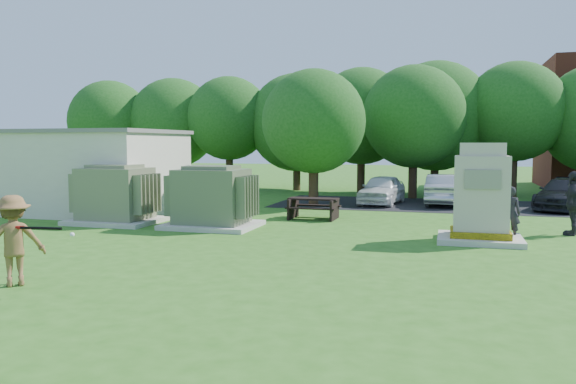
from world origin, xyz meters
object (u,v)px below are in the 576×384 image
(generator_cabinet, at_px, (481,199))
(picnic_table, at_px, (314,206))
(transformer_right, at_px, (212,199))
(person_by_generator, at_px, (510,213))
(batter, at_px, (14,241))
(car_silver_a, at_px, (445,189))
(car_white, at_px, (382,189))
(person_walking_right, at_px, (573,203))
(car_dark, at_px, (565,194))
(transformer_left, at_px, (116,196))

(generator_cabinet, height_order, picnic_table, generator_cabinet)
(transformer_right, bearing_deg, generator_cabinet, -2.96)
(person_by_generator, bearing_deg, batter, 48.76)
(picnic_table, distance_m, batter, 11.72)
(person_by_generator, distance_m, car_silver_a, 9.38)
(generator_cabinet, distance_m, car_white, 10.09)
(picnic_table, xyz_separation_m, car_white, (1.83, 5.88, 0.19))
(generator_cabinet, xyz_separation_m, picnic_table, (-5.73, 3.41, -0.75))
(transformer_right, relative_size, person_by_generator, 1.91)
(picnic_table, xyz_separation_m, person_walking_right, (8.51, -1.39, 0.49))
(person_walking_right, xyz_separation_m, car_dark, (1.06, 7.26, -0.33))
(transformer_left, height_order, picnic_table, transformer_left)
(transformer_left, distance_m, person_walking_right, 15.07)
(car_white, bearing_deg, car_dark, 6.95)
(person_walking_right, distance_m, car_silver_a, 8.69)
(person_by_generator, bearing_deg, transformer_right, 9.63)
(transformer_left, distance_m, car_silver_a, 14.53)
(car_white, bearing_deg, batter, -99.94)
(transformer_right, xyz_separation_m, person_by_generator, (9.37, 0.18, -0.18))
(batter, bearing_deg, picnic_table, -151.14)
(transformer_left, distance_m, car_dark, 18.33)
(transformer_right, bearing_deg, batter, -94.12)
(person_walking_right, bearing_deg, picnic_table, -81.08)
(person_by_generator, height_order, car_white, person_by_generator)
(transformer_right, distance_m, person_by_generator, 9.37)
(transformer_left, bearing_deg, car_white, 46.79)
(transformer_right, bearing_deg, picnic_table, 46.82)
(transformer_right, height_order, car_dark, transformer_right)
(generator_cabinet, xyz_separation_m, batter, (-9.11, -7.81, -0.34))
(transformer_right, xyz_separation_m, car_dark, (12.35, 8.84, -0.31))
(person_by_generator, bearing_deg, generator_cabinet, 44.46)
(batter, relative_size, car_white, 0.45)
(transformer_left, relative_size, car_white, 0.75)
(batter, bearing_deg, person_by_generator, 175.85)
(generator_cabinet, xyz_separation_m, car_white, (-3.90, 9.29, -0.56))
(transformer_left, bearing_deg, car_silver_a, 40.09)
(batter, relative_size, car_silver_a, 0.42)
(batter, height_order, person_by_generator, batter)
(car_silver_a, bearing_deg, batter, 67.94)
(car_white, bearing_deg, picnic_table, -100.29)
(transformer_right, xyz_separation_m, person_walking_right, (11.29, 1.58, 0.02))
(transformer_left, distance_m, picnic_table, 7.14)
(car_white, relative_size, car_dark, 0.88)
(transformer_right, height_order, batter, transformer_right)
(transformer_left, xyz_separation_m, car_dark, (16.05, 8.84, -0.31))
(car_dark, bearing_deg, picnic_table, -127.62)
(transformer_left, relative_size, generator_cabinet, 1.06)
(transformer_right, distance_m, picnic_table, 4.09)
(batter, relative_size, person_by_generator, 1.15)
(transformer_left, xyz_separation_m, generator_cabinet, (12.21, -0.44, 0.27))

